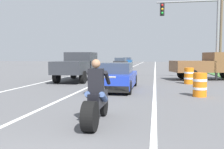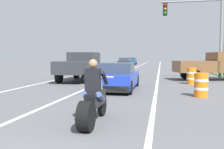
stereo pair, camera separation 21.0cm
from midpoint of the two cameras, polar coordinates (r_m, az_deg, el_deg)
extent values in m
cube|color=white|center=(23.47, -7.04, 0.01)|extent=(0.14, 120.00, 0.01)
cube|color=white|center=(22.31, 10.82, -0.25)|extent=(0.14, 120.00, 0.01)
cube|color=white|center=(22.61, 1.66, -0.12)|extent=(0.14, 120.00, 0.01)
cylinder|color=black|center=(5.67, -4.88, -9.52)|extent=(0.28, 0.69, 0.69)
cylinder|color=black|center=(7.14, -1.42, -6.92)|extent=(0.12, 0.63, 0.63)
cube|color=black|center=(6.40, -2.85, -5.53)|extent=(0.28, 1.10, 0.36)
cylinder|color=#B2B2B7|center=(7.01, -1.57, -4.10)|extent=(0.08, 0.36, 0.73)
cylinder|color=#A5A5AA|center=(6.94, -1.61, -0.60)|extent=(0.70, 0.05, 0.05)
cube|color=black|center=(6.11, -3.39, -1.44)|extent=(0.36, 0.24, 0.60)
sphere|color=#9E7051|center=(6.09, -3.40, 2.50)|extent=(0.22, 0.22, 0.22)
cylinder|color=#384C7A|center=(6.24, -4.91, -5.04)|extent=(0.14, 0.47, 0.32)
cylinder|color=black|center=(6.45, -4.61, -0.70)|extent=(0.10, 0.51, 0.40)
cylinder|color=#384C7A|center=(6.15, -1.67, -5.16)|extent=(0.14, 0.47, 0.32)
cylinder|color=black|center=(6.35, -0.79, -0.77)|extent=(0.10, 0.51, 0.40)
cube|color=#1E38B2|center=(12.71, 1.77, -1.07)|extent=(1.80, 4.30, 0.64)
cube|color=#333D4C|center=(12.48, 1.63, 1.50)|extent=(1.56, 1.70, 0.52)
cube|color=black|center=(10.73, -0.02, -3.33)|extent=(1.76, 0.20, 0.28)
cylinder|color=black|center=(14.44, -0.33, -1.27)|extent=(0.24, 0.64, 0.64)
cylinder|color=black|center=(14.21, 6.01, -1.38)|extent=(0.24, 0.64, 0.64)
cylinder|color=black|center=(11.34, -3.55, -2.77)|extent=(0.24, 0.64, 0.64)
cylinder|color=black|center=(11.05, 4.52, -2.96)|extent=(0.24, 0.64, 0.64)
cube|color=#2D3035|center=(18.25, -6.08, 2.85)|extent=(1.90, 2.10, 1.40)
cube|color=#333D4C|center=(18.58, -5.77, 4.07)|extent=(1.67, 0.29, 0.57)
cube|color=#2D3035|center=(16.13, -8.44, 1.60)|extent=(1.90, 2.70, 0.80)
cylinder|color=black|center=(19.32, -7.82, 0.30)|extent=(0.28, 0.80, 0.80)
cylinder|color=black|center=(18.83, -2.81, 0.23)|extent=(0.28, 0.80, 0.80)
cylinder|color=black|center=(16.20, -11.68, -0.49)|extent=(0.28, 0.80, 0.80)
cylinder|color=black|center=(15.61, -5.78, -0.59)|extent=(0.28, 0.80, 0.80)
cube|color=brown|center=(18.59, 18.71, 1.76)|extent=(3.10, 2.53, 0.80)
cylinder|color=black|center=(19.32, 16.86, 0.16)|extent=(0.85, 0.48, 0.80)
cylinder|color=black|center=(17.71, 18.85, -0.24)|extent=(0.85, 0.48, 0.80)
cylinder|color=gray|center=(19.23, 23.98, 7.72)|extent=(0.18, 0.18, 6.00)
cylinder|color=gray|center=(19.23, 17.78, 15.70)|extent=(4.26, 0.12, 0.12)
cube|color=black|center=(19.03, 12.40, 14.39)|extent=(0.32, 0.24, 0.90)
sphere|color=red|center=(18.94, 12.42, 15.30)|extent=(0.16, 0.16, 0.16)
sphere|color=orange|center=(18.89, 12.41, 14.47)|extent=(0.16, 0.16, 0.16)
sphere|color=green|center=(18.84, 12.39, 13.63)|extent=(0.16, 0.16, 0.16)
cylinder|color=orange|center=(11.04, 20.22, -2.27)|extent=(0.56, 0.56, 1.00)
cylinder|color=white|center=(11.02, 20.25, -1.24)|extent=(0.58, 0.58, 0.10)
cylinder|color=white|center=(11.05, 20.20, -3.04)|extent=(0.58, 0.58, 0.10)
cylinder|color=orange|center=(15.92, 18.10, -0.32)|extent=(0.56, 0.56, 1.00)
cylinder|color=white|center=(15.91, 18.12, 0.39)|extent=(0.58, 0.58, 0.10)
cylinder|color=white|center=(15.94, 18.09, -0.86)|extent=(0.58, 0.58, 0.10)
cube|color=#262628|center=(38.48, 3.13, 2.60)|extent=(1.76, 4.00, 0.70)
cube|color=#333D4C|center=(38.28, 3.10, 3.49)|extent=(1.56, 2.00, 0.50)
cylinder|color=black|center=(40.00, 2.28, 2.16)|extent=(0.20, 0.60, 0.60)
cylinder|color=black|center=(39.78, 4.56, 2.14)|extent=(0.20, 0.60, 0.60)
cylinder|color=black|center=(37.23, 1.61, 2.01)|extent=(0.20, 0.60, 0.60)
cylinder|color=black|center=(37.00, 4.06, 1.99)|extent=(0.20, 0.60, 0.60)
cube|color=#194C8C|center=(51.73, 4.69, 2.99)|extent=(1.76, 4.00, 0.70)
cube|color=#333D4C|center=(51.52, 4.67, 3.65)|extent=(1.56, 2.00, 0.50)
cylinder|color=black|center=(53.22, 4.00, 2.65)|extent=(0.20, 0.60, 0.60)
cylinder|color=black|center=(53.05, 5.72, 2.63)|extent=(0.20, 0.60, 0.60)
cylinder|color=black|center=(50.45, 3.60, 2.57)|extent=(0.20, 0.60, 0.60)
cylinder|color=black|center=(50.26, 5.41, 2.55)|extent=(0.20, 0.60, 0.60)
camera|label=1|loc=(0.10, -89.36, 0.05)|focal=39.92mm
camera|label=2|loc=(0.10, 90.64, -0.05)|focal=39.92mm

